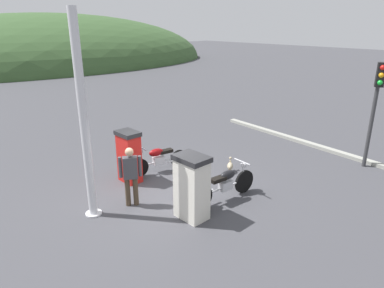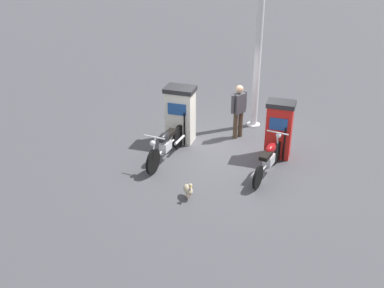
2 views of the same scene
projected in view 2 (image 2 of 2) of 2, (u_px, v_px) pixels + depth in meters
ground_plane at (226, 150)px, 12.97m from camera, size 120.00×120.00×0.00m
fuel_pump_near at (180, 114)px, 13.13m from camera, size 0.64×0.83×1.59m
fuel_pump_far at (279, 129)px, 12.33m from camera, size 0.55×0.73×1.54m
motorcycle_near_pump at (166, 144)px, 12.25m from camera, size 2.17×0.56×0.96m
motorcycle_far_pump at (269, 158)px, 11.63m from camera, size 1.96×0.63×0.93m
attendant_person at (239, 108)px, 13.29m from camera, size 0.53×0.37×1.57m
wandering_duck at (188, 189)px, 10.79m from camera, size 0.41×0.38×0.46m
canopy_support_pole at (258, 50)px, 13.38m from camera, size 0.40×0.40×4.78m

